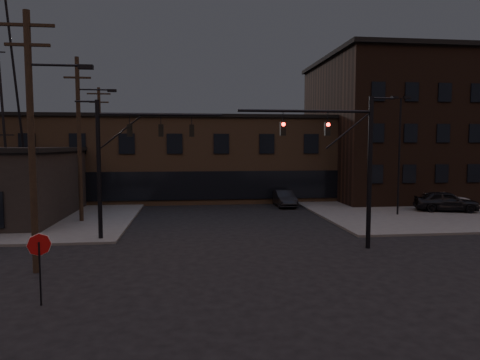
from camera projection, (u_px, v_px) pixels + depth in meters
name	position (u px, v px, depth m)	size (l,w,h in m)	color
ground	(262.00, 279.00, 17.55)	(140.00, 140.00, 0.00)	black
sidewalk_ne	(445.00, 200.00, 41.91)	(30.00, 30.00, 0.15)	#474744
building_row	(217.00, 159.00, 44.93)	(40.00, 12.00, 8.00)	brown
building_right	(425.00, 131.00, 45.30)	(22.00, 16.00, 14.00)	black
traffic_signal_near	(349.00, 156.00, 22.23)	(7.12, 0.24, 8.00)	black
traffic_signal_far	(122.00, 153.00, 24.26)	(7.12, 0.24, 8.00)	black
stop_sign	(39.00, 252.00, 14.49)	(0.72, 0.33, 2.48)	black
utility_pole_near	(33.00, 136.00, 17.93)	(3.70, 0.28, 11.00)	black
utility_pole_mid	(80.00, 136.00, 29.67)	(3.70, 0.28, 11.50)	black
utility_pole_far	(100.00, 142.00, 41.45)	(2.20, 0.28, 11.00)	black
lot_light_a	(400.00, 145.00, 32.49)	(1.50, 0.28, 9.14)	black
lot_light_b	(436.00, 145.00, 38.14)	(1.50, 0.28, 9.14)	black
parked_car_lot_a	(446.00, 201.00, 34.45)	(1.94, 4.83, 1.64)	black
parked_car_lot_b	(447.00, 199.00, 37.35)	(1.71, 4.21, 1.22)	silver
car_crossing	(284.00, 198.00, 38.23)	(1.53, 4.40, 1.45)	black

